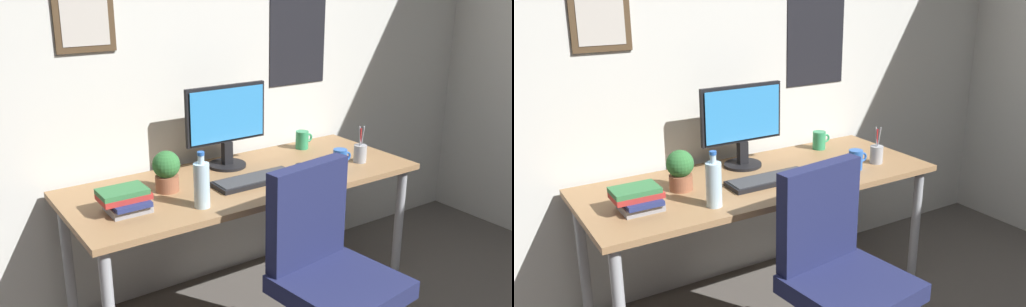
# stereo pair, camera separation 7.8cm
# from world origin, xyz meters

# --- Properties ---
(wall_back) EXTENTS (4.40, 0.10, 2.60)m
(wall_back) POSITION_xyz_m (-0.00, 2.15, 1.30)
(wall_back) COLOR silver
(wall_back) RESTS_ON ground_plane
(desk) EXTENTS (1.79, 0.70, 0.73)m
(desk) POSITION_xyz_m (0.07, 1.72, 0.66)
(desk) COLOR #936D47
(desk) RESTS_ON ground_plane
(office_chair) EXTENTS (0.57, 0.57, 0.95)m
(office_chair) POSITION_xyz_m (0.07, 1.09, 0.53)
(office_chair) COLOR #1E234C
(office_chair) RESTS_ON ground_plane
(monitor) EXTENTS (0.46, 0.20, 0.43)m
(monitor) POSITION_xyz_m (0.08, 1.91, 0.97)
(monitor) COLOR black
(monitor) RESTS_ON desk
(keyboard) EXTENTS (0.43, 0.15, 0.03)m
(keyboard) POSITION_xyz_m (0.07, 1.63, 0.75)
(keyboard) COLOR black
(keyboard) RESTS_ON desk
(computer_mouse) EXTENTS (0.06, 0.11, 0.04)m
(computer_mouse) POSITION_xyz_m (0.37, 1.64, 0.75)
(computer_mouse) COLOR black
(computer_mouse) RESTS_ON desk
(water_bottle) EXTENTS (0.07, 0.07, 0.25)m
(water_bottle) POSITION_xyz_m (-0.29, 1.50, 0.84)
(water_bottle) COLOR silver
(water_bottle) RESTS_ON desk
(coffee_mug_near) EXTENTS (0.11, 0.07, 0.10)m
(coffee_mug_near) POSITION_xyz_m (0.56, 1.55, 0.79)
(coffee_mug_near) COLOR #2659B2
(coffee_mug_near) RESTS_ON desk
(coffee_mug_far) EXTENTS (0.11, 0.08, 0.10)m
(coffee_mug_far) POSITION_xyz_m (0.61, 1.94, 0.79)
(coffee_mug_far) COLOR #2D8C59
(coffee_mug_far) RESTS_ON desk
(potted_plant) EXTENTS (0.13, 0.13, 0.20)m
(potted_plant) POSITION_xyz_m (-0.34, 1.76, 0.84)
(potted_plant) COLOR brown
(potted_plant) RESTS_ON desk
(pen_cup) EXTENTS (0.07, 0.07, 0.20)m
(pen_cup) POSITION_xyz_m (0.72, 1.57, 0.79)
(pen_cup) COLOR #9EA0A5
(pen_cup) RESTS_ON desk
(book_stack_left) EXTENTS (0.21, 0.17, 0.10)m
(book_stack_left) POSITION_xyz_m (-0.58, 1.64, 0.79)
(book_stack_left) COLOR gray
(book_stack_left) RESTS_ON desk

